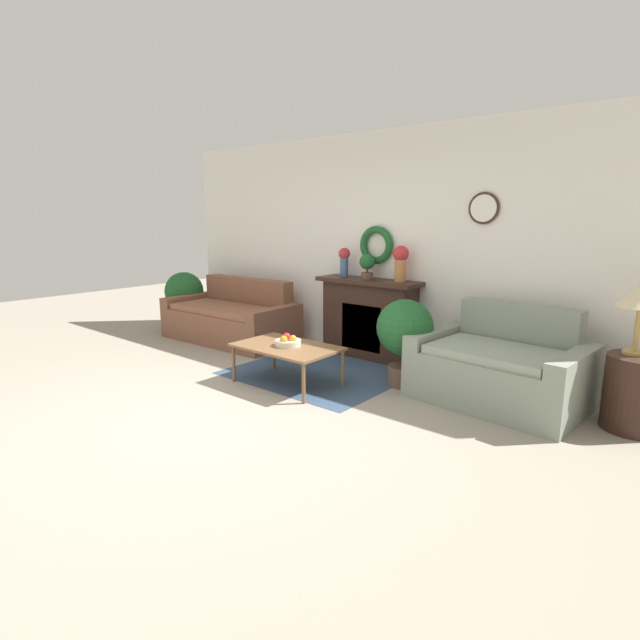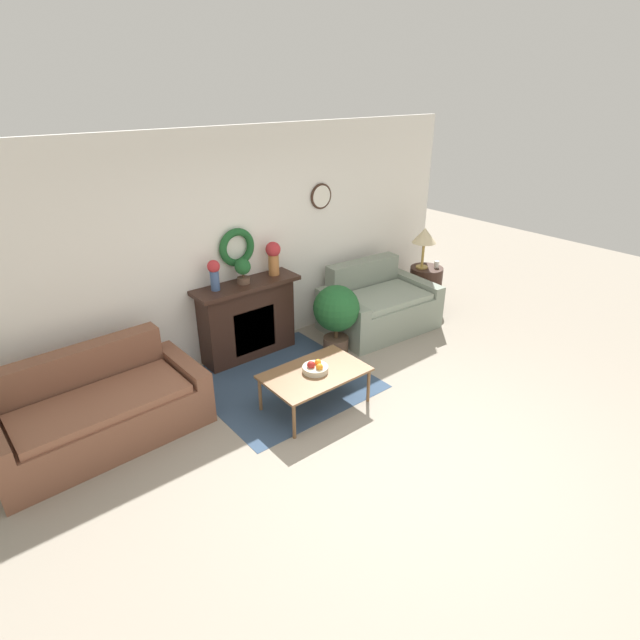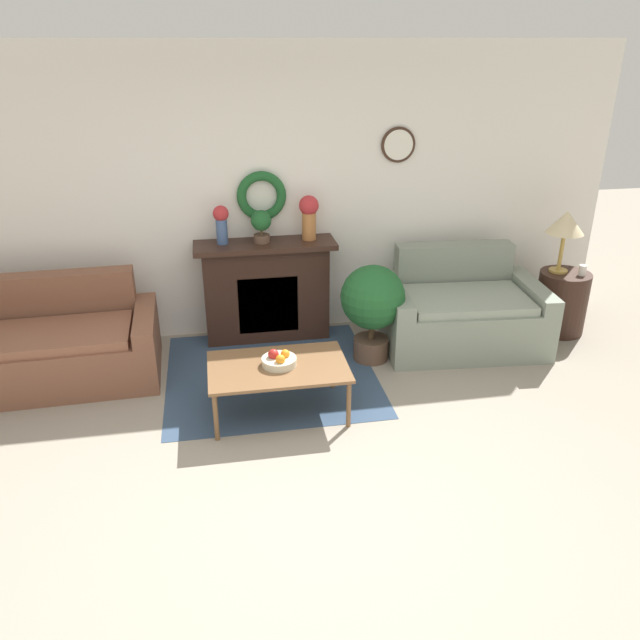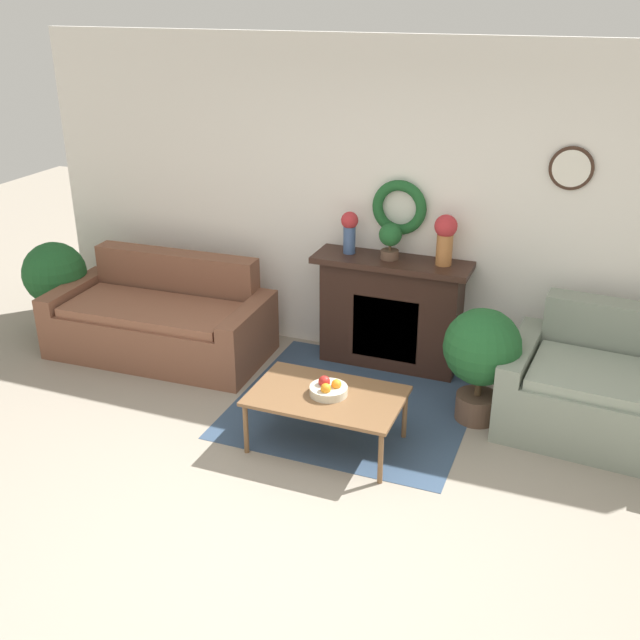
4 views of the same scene
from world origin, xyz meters
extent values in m
plane|color=gray|center=(0.00, 0.00, 0.00)|extent=(16.00, 16.00, 0.00)
cube|color=#334760|center=(-0.11, 1.79, 0.00)|extent=(1.80, 1.77, 0.01)
cube|color=white|center=(0.00, 2.78, 1.35)|extent=(6.80, 0.06, 2.70)
cylinder|color=#382319|center=(1.24, 2.73, 1.79)|extent=(0.33, 0.02, 0.33)
cylinder|color=white|center=(1.24, 2.72, 1.79)|extent=(0.28, 0.01, 0.28)
torus|color=#1E5628|center=(-0.06, 2.70, 1.37)|extent=(0.46, 0.09, 0.46)
cube|color=#331E16|center=(-0.06, 2.57, 0.46)|extent=(1.17, 0.34, 0.92)
cube|color=black|center=(-0.06, 2.42, 0.40)|extent=(0.56, 0.02, 0.55)
cube|color=orange|center=(-0.06, 2.41, 0.33)|extent=(0.45, 0.01, 0.30)
cube|color=#331E16|center=(-0.06, 2.54, 0.95)|extent=(1.31, 0.41, 0.05)
cube|color=brown|center=(-2.02, 1.92, 0.21)|extent=(1.59, 0.78, 0.42)
cube|color=brown|center=(-2.03, 2.38, 0.42)|extent=(1.57, 0.26, 0.84)
cube|color=brown|center=(-1.15, 2.05, 0.28)|extent=(0.20, 0.93, 0.56)
cube|color=brown|center=(-2.02, 1.92, 0.46)|extent=(1.52, 0.72, 0.08)
cube|color=gray|center=(1.73, 1.96, 0.23)|extent=(1.19, 0.86, 0.46)
cube|color=gray|center=(1.77, 2.46, 0.44)|extent=(1.15, 0.31, 0.88)
cube|color=gray|center=(1.09, 2.12, 0.30)|extent=(0.25, 1.00, 0.60)
cube|color=gray|center=(2.40, 2.02, 0.30)|extent=(0.25, 1.00, 0.60)
cube|color=gray|center=(1.73, 1.96, 0.50)|extent=(1.14, 0.79, 0.08)
cube|color=brown|center=(-0.11, 1.18, 0.40)|extent=(1.06, 0.67, 0.03)
cylinder|color=brown|center=(-0.60, 0.88, 0.19)|extent=(0.04, 0.04, 0.39)
cylinder|color=brown|center=(0.38, 0.88, 0.19)|extent=(0.04, 0.04, 0.39)
cylinder|color=brown|center=(-0.60, 1.47, 0.19)|extent=(0.04, 0.04, 0.39)
cylinder|color=brown|center=(0.38, 1.47, 0.19)|extent=(0.04, 0.04, 0.39)
cylinder|color=beige|center=(-0.10, 1.18, 0.44)|extent=(0.27, 0.27, 0.06)
sphere|color=#B2231E|center=(-0.14, 1.20, 0.50)|extent=(0.08, 0.08, 0.08)
sphere|color=orange|center=(-0.10, 1.12, 0.49)|extent=(0.07, 0.07, 0.07)
sphere|color=orange|center=(-0.05, 1.20, 0.49)|extent=(0.07, 0.07, 0.07)
cylinder|color=#331E16|center=(2.83, 2.18, 0.31)|extent=(0.49, 0.49, 0.62)
cylinder|color=#B28E42|center=(2.77, 2.23, 0.63)|extent=(0.18, 0.18, 0.02)
cylinder|color=#B28E42|center=(2.77, 2.23, 0.82)|extent=(0.04, 0.04, 0.36)
cone|color=beige|center=(2.77, 2.23, 1.11)|extent=(0.35, 0.35, 0.22)
cylinder|color=silver|center=(2.94, 2.09, 0.67)|extent=(0.07, 0.07, 0.10)
cylinder|color=#3D5684|center=(-0.44, 2.57, 1.09)|extent=(0.10, 0.10, 0.23)
sphere|color=#B72D33|center=(-0.44, 2.57, 1.25)|extent=(0.14, 0.14, 0.14)
cylinder|color=#AD6B38|center=(0.36, 2.57, 1.10)|extent=(0.13, 0.13, 0.25)
sphere|color=#B72D33|center=(0.36, 2.57, 1.29)|extent=(0.18, 0.18, 0.18)
cylinder|color=brown|center=(-0.08, 2.55, 1.01)|extent=(0.15, 0.15, 0.07)
cylinder|color=#4C3823|center=(-0.08, 2.55, 1.07)|extent=(0.02, 0.02, 0.05)
sphere|color=#1E5628|center=(-0.08, 2.55, 1.18)|extent=(0.19, 0.19, 0.19)
cylinder|color=brown|center=(0.82, 1.92, 0.10)|extent=(0.32, 0.32, 0.21)
cylinder|color=#4C3823|center=(0.82, 1.92, 0.29)|extent=(0.05, 0.05, 0.16)
sphere|color=#1E5628|center=(0.82, 1.92, 0.61)|extent=(0.57, 0.57, 0.57)
camera|label=1|loc=(3.31, -2.39, 1.71)|focal=28.00mm
camera|label=2|loc=(-2.85, -2.28, 3.11)|focal=28.00mm
camera|label=3|loc=(-0.53, -3.01, 2.68)|focal=35.00mm
camera|label=4|loc=(1.50, -3.09, 3.01)|focal=42.00mm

